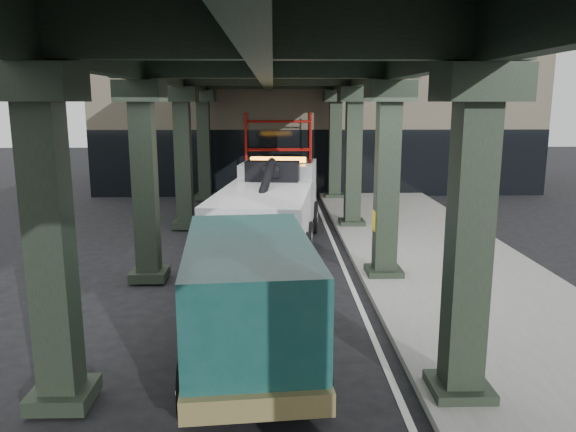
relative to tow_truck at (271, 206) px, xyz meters
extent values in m
plane|color=black|center=(0.30, -5.03, -1.38)|extent=(90.00, 90.00, 0.00)
cube|color=gray|center=(4.80, -3.03, -1.31)|extent=(5.00, 40.00, 0.15)
cube|color=silver|center=(2.00, -3.03, -1.37)|extent=(0.12, 38.00, 0.01)
cube|color=black|center=(2.90, -9.03, 1.12)|extent=(0.55, 0.55, 5.00)
cube|color=black|center=(2.90, -9.03, 3.37)|extent=(1.10, 1.10, 0.50)
cube|color=black|center=(2.90, -9.03, -1.20)|extent=(0.90, 0.90, 0.24)
cube|color=black|center=(2.90, -3.03, 1.12)|extent=(0.55, 0.55, 5.00)
cube|color=black|center=(2.90, -3.03, 3.37)|extent=(1.10, 1.10, 0.50)
cube|color=black|center=(2.90, -3.03, -1.20)|extent=(0.90, 0.90, 0.24)
cube|color=black|center=(2.90, 2.97, 1.12)|extent=(0.55, 0.55, 5.00)
cube|color=black|center=(2.90, 2.97, 3.37)|extent=(1.10, 1.10, 0.50)
cube|color=black|center=(2.90, 2.97, -1.20)|extent=(0.90, 0.90, 0.24)
cube|color=black|center=(2.90, 8.97, 1.12)|extent=(0.55, 0.55, 5.00)
cube|color=black|center=(2.90, 8.97, 3.37)|extent=(1.10, 1.10, 0.50)
cube|color=black|center=(2.90, 8.97, -1.20)|extent=(0.90, 0.90, 0.24)
cube|color=black|center=(-3.10, -9.03, 1.12)|extent=(0.55, 0.55, 5.00)
cube|color=black|center=(-3.10, -9.03, 3.37)|extent=(1.10, 1.10, 0.50)
cube|color=black|center=(-3.10, -9.03, -1.20)|extent=(0.90, 0.90, 0.24)
cube|color=black|center=(-3.10, -3.03, 1.12)|extent=(0.55, 0.55, 5.00)
cube|color=black|center=(-3.10, -3.03, 3.37)|extent=(1.10, 1.10, 0.50)
cube|color=black|center=(-3.10, -3.03, -1.20)|extent=(0.90, 0.90, 0.24)
cube|color=black|center=(-3.10, 2.97, 1.12)|extent=(0.55, 0.55, 5.00)
cube|color=black|center=(-3.10, 2.97, 3.37)|extent=(1.10, 1.10, 0.50)
cube|color=black|center=(-3.10, 2.97, -1.20)|extent=(0.90, 0.90, 0.24)
cube|color=black|center=(-3.10, 8.97, 1.12)|extent=(0.55, 0.55, 5.00)
cube|color=black|center=(-3.10, 8.97, 3.37)|extent=(1.10, 1.10, 0.50)
cube|color=black|center=(-3.10, 8.97, -1.20)|extent=(0.90, 0.90, 0.24)
cube|color=black|center=(2.90, -3.03, 4.17)|extent=(0.35, 32.00, 1.10)
cube|color=black|center=(-3.10, -3.03, 4.17)|extent=(0.35, 32.00, 1.10)
cube|color=black|center=(-0.10, -3.03, 4.17)|extent=(0.35, 32.00, 1.10)
cube|color=black|center=(-0.10, -3.03, 4.87)|extent=(7.40, 32.00, 0.30)
cube|color=#C6B793|center=(2.30, 14.97, 2.62)|extent=(22.00, 10.00, 8.00)
cylinder|color=red|center=(-1.20, 9.87, 0.62)|extent=(0.08, 0.08, 4.00)
cylinder|color=red|center=(-1.20, 9.07, 0.62)|extent=(0.08, 0.08, 4.00)
cylinder|color=red|center=(1.80, 9.87, 0.62)|extent=(0.08, 0.08, 4.00)
cylinder|color=red|center=(1.80, 9.07, 0.62)|extent=(0.08, 0.08, 4.00)
cylinder|color=red|center=(0.30, 9.87, -0.38)|extent=(3.00, 0.08, 0.08)
cylinder|color=red|center=(0.30, 9.87, 0.92)|extent=(3.00, 0.08, 0.08)
cylinder|color=red|center=(0.30, 9.87, 2.22)|extent=(3.00, 0.08, 0.08)
cube|color=black|center=(-0.07, -0.53, -0.67)|extent=(1.97, 7.73, 0.26)
cube|color=white|center=(0.26, 2.06, 0.20)|extent=(2.69, 2.73, 1.84)
cube|color=white|center=(0.39, 3.12, -0.31)|extent=(2.47, 1.01, 0.92)
cube|color=black|center=(0.29, 2.31, 0.71)|extent=(2.40, 1.60, 0.87)
cube|color=white|center=(-0.21, -1.69, 0.00)|extent=(3.07, 5.38, 1.43)
cube|color=orange|center=(0.23, 1.86, 1.23)|extent=(1.86, 0.51, 0.16)
cube|color=black|center=(0.04, 0.33, 1.02)|extent=(1.70, 0.81, 0.61)
cylinder|color=black|center=(-0.19, -1.49, 0.77)|extent=(0.69, 3.58, 1.37)
cube|color=black|center=(-0.54, -4.28, -1.02)|extent=(0.48, 1.46, 0.18)
cube|color=black|center=(-0.63, -4.99, -1.07)|extent=(1.65, 0.46, 0.18)
cylinder|color=black|center=(-0.82, 2.50, -0.82)|extent=(0.49, 1.16, 1.12)
cylinder|color=silver|center=(-0.82, 2.50, -0.82)|extent=(0.47, 0.66, 0.62)
cylinder|color=black|center=(1.41, 2.22, -0.82)|extent=(0.49, 1.16, 1.12)
cylinder|color=silver|center=(1.41, 2.22, -0.82)|extent=(0.47, 0.66, 0.62)
cylinder|color=black|center=(-1.24, -0.84, -0.82)|extent=(0.49, 1.16, 1.12)
cylinder|color=silver|center=(-1.24, -0.84, -0.82)|extent=(0.47, 0.66, 0.62)
cylinder|color=black|center=(0.99, -1.12, -0.82)|extent=(0.49, 1.16, 1.12)
cylinder|color=silver|center=(0.99, -1.12, -0.82)|extent=(0.47, 0.66, 0.62)
cylinder|color=black|center=(-1.40, -2.16, -0.82)|extent=(0.49, 1.16, 1.12)
cylinder|color=silver|center=(-1.40, -2.16, -0.82)|extent=(0.47, 0.66, 0.62)
cylinder|color=black|center=(0.83, -2.44, -0.82)|extent=(0.49, 1.16, 1.12)
cylinder|color=silver|center=(0.83, -2.44, -0.82)|extent=(0.47, 0.66, 0.62)
cube|color=#134440|center=(-0.58, -5.18, -0.46)|extent=(2.07, 1.24, 0.87)
cube|color=#134440|center=(-0.35, -7.83, -0.07)|extent=(2.41, 4.52, 1.89)
cube|color=olive|center=(-0.38, -7.45, -0.85)|extent=(2.55, 5.58, 0.34)
cube|color=black|center=(-0.55, -5.57, 0.31)|extent=(1.92, 0.58, 0.81)
cube|color=black|center=(-0.37, -7.54, 0.41)|extent=(2.37, 3.66, 0.53)
cube|color=silver|center=(-0.63, -4.67, -0.85)|extent=(1.94, 0.29, 0.29)
cylinder|color=black|center=(-1.54, -5.32, -0.97)|extent=(0.34, 0.83, 0.81)
cylinder|color=silver|center=(-1.54, -5.32, -0.97)|extent=(0.35, 0.47, 0.45)
cylinder|color=black|center=(0.39, -5.14, -0.97)|extent=(0.34, 0.83, 0.81)
cylinder|color=silver|center=(0.39, -5.14, -0.97)|extent=(0.35, 0.47, 0.45)
cylinder|color=black|center=(-1.18, -9.37, -0.97)|extent=(0.34, 0.83, 0.81)
cylinder|color=silver|center=(-1.18, -9.37, -0.97)|extent=(0.35, 0.47, 0.45)
cylinder|color=black|center=(0.75, -9.19, -0.97)|extent=(0.34, 0.83, 0.81)
cylinder|color=silver|center=(0.75, -9.19, -0.97)|extent=(0.35, 0.47, 0.45)
camera|label=1|loc=(0.08, -16.83, 3.12)|focal=35.00mm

